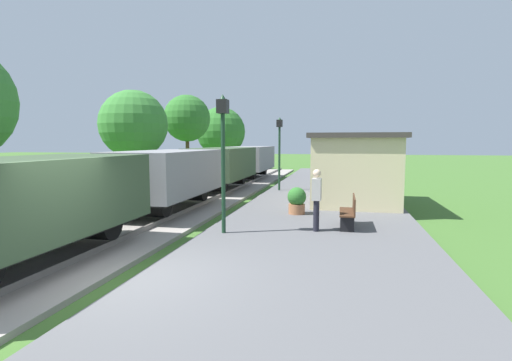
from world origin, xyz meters
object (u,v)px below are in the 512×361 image
object	(u,v)px
lamp_post_near	(223,138)
tree_field_left	(187,118)
potted_planter	(297,200)
tree_field_distant	(221,132)
bench_near_hut	(350,211)
person_waiting	(317,197)
station_hut	(354,167)
lamp_post_far	(279,140)
freight_train	(200,171)
tree_trackside_far	(133,124)

from	to	relation	value
lamp_post_near	tree_field_left	bearing A→B (deg)	115.21
potted_planter	tree_field_distant	distance (m)	25.42
bench_near_hut	lamp_post_near	xyz separation A→B (m)	(-3.34, -1.43, 2.08)
person_waiting	lamp_post_near	size ratio (longest dim) A/B	0.46
potted_planter	tree_field_left	xyz separation A→B (m)	(-10.04, 14.69, 3.75)
tree_field_left	station_hut	bearing A→B (deg)	-42.76
lamp_post_far	tree_field_distant	xyz separation A→B (m)	(-8.44, 16.84, 0.89)
station_hut	potted_planter	bearing A→B (deg)	-119.05
person_waiting	potted_planter	world-z (taller)	person_waiting
person_waiting	potted_planter	bearing A→B (deg)	-69.54
station_hut	tree_field_distant	world-z (taller)	tree_field_distant
person_waiting	potted_planter	size ratio (longest dim) A/B	1.87
freight_train	potted_planter	distance (m)	6.00
lamp_post_near	lamp_post_far	xyz separation A→B (m)	(0.00, 9.52, 0.00)
freight_train	lamp_post_far	distance (m)	4.48
station_hut	person_waiting	distance (m)	6.11
tree_field_left	potted_planter	bearing A→B (deg)	-55.65
person_waiting	lamp_post_far	world-z (taller)	lamp_post_far
bench_near_hut	station_hut	bearing A→B (deg)	87.23
bench_near_hut	potted_planter	bearing A→B (deg)	134.17
potted_planter	tree_field_left	world-z (taller)	tree_field_left
station_hut	freight_train	bearing A→B (deg)	-179.51
bench_near_hut	lamp_post_far	xyz separation A→B (m)	(-3.34, 8.09, 2.08)
freight_train	lamp_post_far	xyz separation A→B (m)	(3.20, 2.80, 1.41)
station_hut	lamp_post_near	distance (m)	7.76
freight_train	station_hut	xyz separation A→B (m)	(6.80, 0.06, 0.26)
freight_train	tree_field_distant	size ratio (longest dim) A/B	4.29
tree_trackside_far	tree_field_left	xyz separation A→B (m)	(0.15, 7.52, 0.77)
lamp_post_near	freight_train	bearing A→B (deg)	115.47
lamp_post_near	tree_field_distant	size ratio (longest dim) A/B	0.61
tree_trackside_far	tree_field_left	size ratio (longest dim) A/B	0.90
tree_field_distant	tree_trackside_far	bearing A→B (deg)	-90.46
tree_field_left	tree_field_distant	distance (m)	8.50
lamp_post_far	tree_field_distant	bearing A→B (deg)	116.63
tree_field_left	tree_trackside_far	bearing A→B (deg)	-91.12
bench_near_hut	person_waiting	distance (m)	1.20
potted_planter	bench_near_hut	bearing A→B (deg)	-45.83
person_waiting	potted_planter	xyz separation A→B (m)	(-0.81, 2.41, -0.46)
tree_trackside_far	tree_field_distant	size ratio (longest dim) A/B	0.93
station_hut	potted_planter	distance (m)	4.19
station_hut	tree_field_left	distance (m)	16.61
bench_near_hut	tree_trackside_far	size ratio (longest dim) A/B	0.27
lamp_post_far	lamp_post_near	bearing A→B (deg)	-90.00
bench_near_hut	tree_field_left	xyz separation A→B (m)	(-11.76, 16.46, 3.75)
station_hut	tree_field_distant	bearing A→B (deg)	121.59
lamp_post_near	lamp_post_far	size ratio (longest dim) A/B	1.00
freight_train	bench_near_hut	bearing A→B (deg)	-38.96
lamp_post_near	tree_field_left	distance (m)	19.85
bench_near_hut	person_waiting	bearing A→B (deg)	-145.26
lamp_post_near	lamp_post_far	bearing A→B (deg)	90.00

